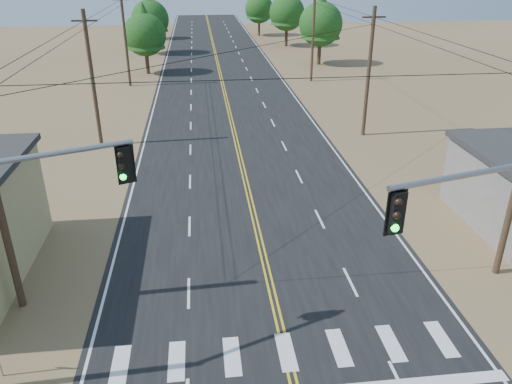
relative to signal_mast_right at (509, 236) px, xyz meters
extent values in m
cube|color=black|center=(-6.53, 23.58, -5.43)|extent=(15.00, 200.00, 0.02)
cylinder|color=#4C3826|center=(-17.03, 25.58, -0.44)|extent=(0.30, 0.30, 10.00)
cube|color=#4C3826|center=(-17.03, 25.58, 3.76)|extent=(1.80, 0.12, 0.12)
cylinder|color=#4C3826|center=(-17.03, 45.58, -0.44)|extent=(0.30, 0.30, 10.00)
cube|color=#4C3826|center=(-17.03, 45.58, 3.76)|extent=(1.80, 0.12, 0.12)
cylinder|color=#4C3826|center=(3.97, 25.58, -0.44)|extent=(0.30, 0.30, 10.00)
cube|color=#4C3826|center=(3.97, 25.58, 3.76)|extent=(1.80, 0.12, 0.12)
cylinder|color=#4C3826|center=(3.97, 45.58, -0.44)|extent=(0.30, 0.30, 10.00)
cylinder|color=gray|center=(-14.50, 2.11, 2.38)|extent=(6.12, 2.47, 0.18)
cube|color=black|center=(-11.78, 3.14, 1.67)|extent=(0.48, 0.45, 1.21)
sphere|color=black|center=(-11.85, 2.96, 2.05)|extent=(0.22, 0.22, 0.22)
sphere|color=black|center=(-11.85, 2.96, 1.67)|extent=(0.22, 0.22, 0.22)
sphere|color=#0CE533|center=(-11.85, 2.96, 1.28)|extent=(0.22, 0.22, 0.22)
cylinder|color=gray|center=(-1.33, -0.34, 2.37)|extent=(6.48, 1.86, 0.18)
cube|color=black|center=(-4.23, -1.10, 1.65)|extent=(0.46, 0.42, 1.21)
sphere|color=black|center=(-4.28, -1.30, 2.04)|extent=(0.22, 0.22, 0.22)
sphere|color=black|center=(-4.28, -1.30, 1.65)|extent=(0.22, 0.22, 0.22)
sphere|color=#0CE533|center=(-4.28, -1.30, 1.27)|extent=(0.22, 0.22, 0.22)
cylinder|color=#3F2D1E|center=(-15.53, 52.08, -3.89)|extent=(0.47, 0.47, 3.09)
cone|color=#184212|center=(-15.53, 52.08, 0.41)|extent=(4.81, 4.81, 5.50)
sphere|color=#184212|center=(-15.53, 52.08, -0.71)|extent=(5.15, 5.15, 5.15)
cylinder|color=#3F2D1E|center=(-15.94, 66.54, -3.79)|extent=(0.46, 0.46, 3.29)
cone|color=#184212|center=(-15.94, 66.54, 0.77)|extent=(5.11, 5.11, 5.84)
sphere|color=#184212|center=(-15.94, 66.54, -0.41)|extent=(5.48, 5.48, 5.48)
cylinder|color=#3F2D1E|center=(-17.44, 82.14, -4.03)|extent=(0.47, 0.47, 2.80)
cone|color=#184212|center=(-17.44, 82.14, -0.14)|extent=(4.36, 4.36, 4.98)
sphere|color=#184212|center=(-17.44, 82.14, -1.15)|extent=(4.67, 4.67, 4.67)
cylinder|color=#3F2D1E|center=(7.21, 55.55, -3.71)|extent=(0.50, 0.50, 3.45)
cone|color=#184212|center=(7.21, 55.55, 1.08)|extent=(5.37, 5.37, 6.13)
sphere|color=#184212|center=(7.21, 55.55, -0.16)|extent=(5.75, 5.75, 5.75)
cylinder|color=#3F2D1E|center=(5.45, 71.76, -3.73)|extent=(0.49, 0.49, 3.41)
cone|color=#184212|center=(5.45, 71.76, 1.01)|extent=(5.31, 5.31, 6.07)
sphere|color=#184212|center=(5.45, 71.76, -0.22)|extent=(5.69, 5.69, 5.69)
cylinder|color=#3F2D1E|center=(2.47, 84.48, -3.88)|extent=(0.40, 0.40, 3.12)
cone|color=#184212|center=(2.47, 84.48, 0.45)|extent=(4.85, 4.85, 5.54)
sphere|color=#184212|center=(2.47, 84.48, -0.68)|extent=(5.19, 5.19, 5.19)
camera|label=1|loc=(-9.25, -12.32, 7.72)|focal=35.00mm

